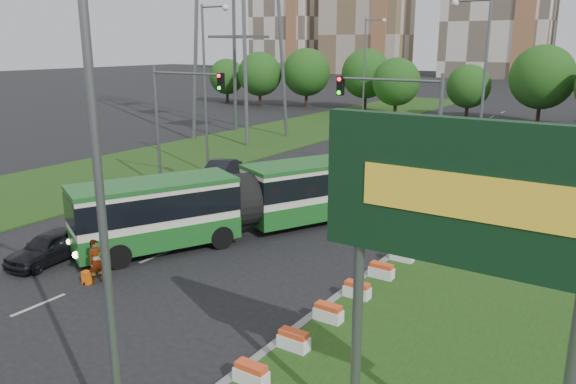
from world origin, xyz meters
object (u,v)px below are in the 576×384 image
Objects in this scene: traffic_mast_left at (174,109)px; car_left_near at (49,247)px; car_left_far at (220,171)px; traffic_mast_median at (408,126)px; pedestrian at (96,261)px; billboard at (464,211)px; shopping_trolley at (87,278)px; articulated_bus at (250,198)px.

traffic_mast_left is 2.01× the size of car_left_near.
car_left_far is (-3.33, 15.66, 0.07)m from car_left_near.
traffic_mast_median is 1.00× the size of traffic_mast_left.
pedestrian is at bearing -119.44° from traffic_mast_median.
billboard is 27.16m from traffic_mast_left.
pedestrian reaches higher than car_left_near.
billboard is at bearing -33.55° from traffic_mast_left.
car_left_far is at bearing 103.94° from shopping_trolley.
shopping_trolley is (3.38, -0.64, -0.41)m from car_left_near.
billboard is 2.01× the size of car_left_near.
traffic_mast_left is at bearing 111.34° from shopping_trolley.
traffic_mast_left is 5.83m from car_left_far.
traffic_mast_left is at bearing 36.70° from pedestrian.
car_left_near is (-11.22, -13.15, -4.67)m from traffic_mast_median.
billboard and traffic_mast_left have the same top height.
traffic_mast_median is 15.47m from car_left_far.
billboard is 1.00× the size of traffic_mast_median.
car_left_far is at bearing 80.20° from traffic_mast_left.
car_left_near is at bearing 171.31° from billboard.
billboard is 1.00× the size of traffic_mast_left.
articulated_bus is (8.83, -3.88, -3.57)m from traffic_mast_left.
shopping_trolley is at bearing -17.40° from car_left_near.
traffic_mast_left is 13.59m from car_left_near.
traffic_mast_median is at bearing 51.94° from shopping_trolley.
traffic_mast_median is at bearing -23.99° from pedestrian.
traffic_mast_median is 2.01× the size of car_left_near.
articulated_bus is at bearing 141.12° from billboard.
billboard reaches higher than pedestrian.
traffic_mast_left is 4.37× the size of pedestrian.
traffic_mast_median is at bearing -26.62° from car_left_far.
shopping_trolley is (7.31, -12.79, -5.08)m from traffic_mast_left.
billboard and traffic_mast_median have the same top height.
pedestrian is at bearing 170.41° from billboard.
articulated_bus is 32.24× the size of shopping_trolley.
car_left_far is (0.61, 3.52, -4.60)m from traffic_mast_left.
car_left_near is (3.93, -12.15, -4.67)m from traffic_mast_left.
billboard is 16.56m from shopping_trolley.
traffic_mast_left reaches higher than pedestrian.
pedestrian is (-15.07, 2.54, -5.25)m from billboard.
traffic_mast_left is at bearing -176.23° from traffic_mast_median.
traffic_mast_left is 0.45× the size of articulated_bus.
traffic_mast_median reaches higher than shopping_trolley.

